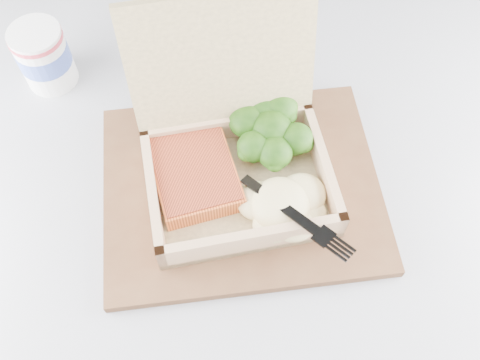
{
  "coord_description": "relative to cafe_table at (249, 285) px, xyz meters",
  "views": [
    {
      "loc": [
        0.53,
        0.14,
        1.3
      ],
      "look_at": [
        0.55,
        0.44,
        0.78
      ],
      "focal_mm": 40.0,
      "sensor_mm": 36.0,
      "label": 1
    }
  ],
  "objects": [
    {
      "name": "mashed_potatoes",
      "position": [
        0.03,
        0.01,
        0.23
      ],
      "size": [
        0.11,
        0.09,
        0.04
      ],
      "primitive_type": "ellipsoid",
      "color": "beige",
      "rests_on": "takeout_container"
    },
    {
      "name": "paper_cup",
      "position": [
        -0.25,
        0.24,
        0.24
      ],
      "size": [
        0.07,
        0.07,
        0.09
      ],
      "color": "white",
      "rests_on": "cafe_table"
    },
    {
      "name": "plastic_fork",
      "position": [
        0.02,
        0.02,
        0.25
      ],
      "size": [
        0.11,
        0.12,
        0.02
      ],
      "rotation": [
        0.0,
        0.0,
        3.88
      ],
      "color": "black",
      "rests_on": "mashed_potatoes"
    },
    {
      "name": "broccoli_pile",
      "position": [
        0.03,
        0.1,
        0.23
      ],
      "size": [
        0.11,
        0.11,
        0.04
      ],
      "primitive_type": null,
      "color": "#366717",
      "rests_on": "takeout_container"
    },
    {
      "name": "receipt",
      "position": [
        0.04,
        0.22,
        0.19
      ],
      "size": [
        0.07,
        0.13,
        0.0
      ],
      "primitive_type": "cube",
      "rotation": [
        0.0,
        0.0,
        0.02
      ],
      "color": "white",
      "rests_on": "cafe_table"
    },
    {
      "name": "takeout_container",
      "position": [
        -0.01,
        0.08,
        0.25
      ],
      "size": [
        0.23,
        0.22,
        0.19
      ],
      "rotation": [
        0.0,
        0.0,
        0.13
      ],
      "color": "tan",
      "rests_on": "serving_tray"
    },
    {
      "name": "serving_tray",
      "position": [
        -0.01,
        0.05,
        0.2
      ],
      "size": [
        0.34,
        0.28,
        0.01
      ],
      "primitive_type": "cube",
      "rotation": [
        0.0,
        0.0,
        0.06
      ],
      "color": "brown",
      "rests_on": "cafe_table"
    },
    {
      "name": "cafe_table",
      "position": [
        0.0,
        0.0,
        0.0
      ],
      "size": [
        0.89,
        0.89,
        0.74
      ],
      "rotation": [
        0.0,
        0.0,
        -0.08
      ],
      "color": "black",
      "rests_on": "floor"
    },
    {
      "name": "salmon_fillet",
      "position": [
        -0.06,
        0.06,
        0.23
      ],
      "size": [
        0.11,
        0.14,
        0.02
      ],
      "primitive_type": "cube",
      "rotation": [
        0.0,
        0.0,
        0.22
      ],
      "color": "orange",
      "rests_on": "takeout_container"
    }
  ]
}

